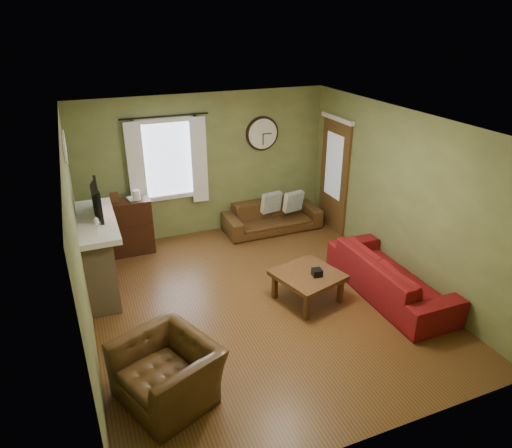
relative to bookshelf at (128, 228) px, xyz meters
name	(u,v)px	position (x,y,z in m)	size (l,w,h in m)	color
floor	(260,301)	(1.53, -2.22, -0.49)	(4.60, 5.20, 0.00)	brown
ceiling	(261,123)	(1.53, -2.22, 2.11)	(4.60, 5.20, 0.00)	white
wall_left	(79,250)	(-0.77, -2.22, 0.81)	(0.00, 5.20, 2.60)	olive
wall_right	(400,197)	(3.83, -2.22, 0.81)	(0.00, 5.20, 2.60)	olive
wall_back	(206,166)	(1.53, 0.38, 0.81)	(4.60, 0.00, 2.60)	olive
wall_front	(375,334)	(1.53, -4.82, 0.81)	(4.60, 0.00, 2.60)	olive
fireplace	(98,259)	(-0.57, -1.07, 0.06)	(0.40, 1.40, 1.10)	tan
firebox	(114,271)	(-0.38, -1.07, -0.19)	(0.04, 0.60, 0.55)	black
mantel	(94,222)	(-0.54, -1.07, 0.65)	(0.58, 1.60, 0.08)	white
tv	(93,204)	(-0.52, -0.92, 0.87)	(0.60, 0.08, 0.35)	black
tv_screen	(98,199)	(-0.44, -0.92, 0.92)	(0.02, 0.62, 0.36)	#994C3F
medallion_left	(65,153)	(-0.75, -1.42, 1.76)	(0.28, 0.28, 0.03)	white
medallion_mid	(65,146)	(-0.75, -1.07, 1.76)	(0.28, 0.28, 0.03)	white
medallion_right	(64,140)	(-0.75, -0.72, 1.76)	(0.28, 0.28, 0.03)	white
window_pane	(167,160)	(0.83, 0.36, 1.01)	(1.00, 0.02, 1.30)	silver
curtain_rod	(165,116)	(0.83, 0.26, 1.78)	(0.03, 0.03, 1.50)	black
curtain_left	(136,167)	(0.28, 0.26, 0.96)	(0.28, 0.04, 1.55)	white
curtain_right	(199,160)	(1.38, 0.26, 0.96)	(0.28, 0.04, 1.55)	white
wall_clock	(263,134)	(2.63, 0.33, 1.31)	(0.64, 0.06, 0.64)	white
door	(334,176)	(3.80, -0.37, 0.56)	(0.05, 0.90, 2.10)	#573919
bookshelf	(128,228)	(0.00, 0.00, 0.00)	(0.82, 0.35, 0.97)	black
book	(128,201)	(0.06, 0.04, 0.47)	(0.16, 0.22, 0.02)	#4F311A
sofa_brown	(272,216)	(2.69, -0.05, -0.22)	(1.85, 0.72, 0.54)	#482E16
pillow_left	(293,202)	(3.09, -0.13, 0.06)	(0.39, 0.12, 0.39)	#96A7A4
pillow_right	(271,202)	(2.68, -0.02, 0.06)	(0.39, 0.12, 0.39)	#96A7A4
sofa_red	(390,275)	(3.39, -2.76, -0.17)	(2.19, 0.86, 0.64)	maroon
armchair	(167,372)	(-0.08, -3.53, -0.15)	(1.03, 0.90, 0.67)	#482E16
coffee_table	(307,287)	(2.18, -2.45, -0.26)	(0.84, 0.84, 0.45)	#4F311A
tissue_box	(317,278)	(2.27, -2.55, -0.09)	(0.13, 0.13, 0.10)	black
wine_glass_a	(97,228)	(-0.52, -1.62, 0.79)	(0.07, 0.07, 0.20)	white
wine_glass_b	(97,224)	(-0.52, -1.48, 0.78)	(0.06, 0.06, 0.18)	white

